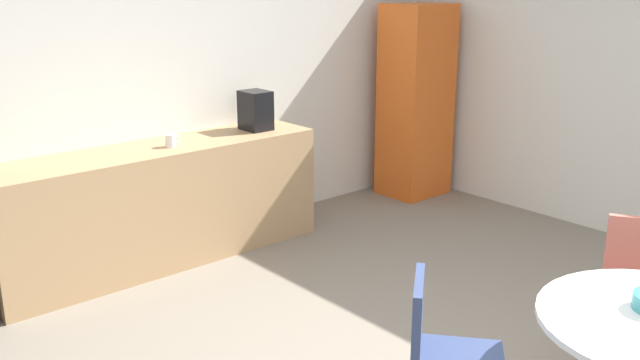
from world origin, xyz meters
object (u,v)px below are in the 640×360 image
Objects in this scene: chair_coral at (640,275)px; chair_navy at (437,343)px; coffee_maker at (256,110)px; mug_white at (171,141)px; locker_cabinet at (416,101)px.

chair_navy is at bearing 169.69° from chair_coral.
chair_coral is 2.59× the size of coffee_maker.
chair_navy is at bearing -94.33° from mug_white.
locker_cabinet is at bearing 43.17° from chair_navy.
locker_cabinet is at bearing -3.10° from coffee_maker.
mug_white is 0.83m from coffee_maker.
coffee_maker is at bearing 4.78° from mug_white.
locker_cabinet is 2.67m from mug_white.
mug_white is at bearing 112.25° from chair_coral.
coffee_maker reaches higher than chair_navy.
locker_cabinet is 14.44× the size of mug_white.
chair_navy is 1.46m from chair_coral.
coffee_maker is (1.03, 2.80, 0.54)m from chair_navy.
mug_white is (-2.67, 0.03, 0.02)m from locker_cabinet.
mug_white is at bearing 85.67° from chair_navy.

